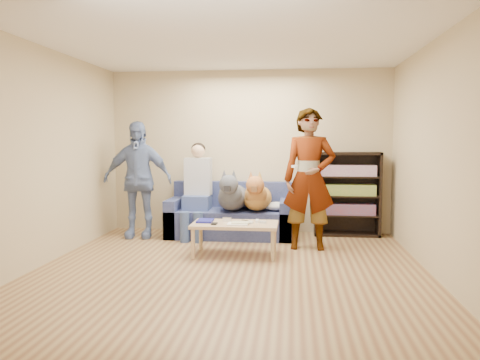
# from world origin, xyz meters

# --- Properties ---
(ground) EXTENTS (5.00, 5.00, 0.00)m
(ground) POSITION_xyz_m (0.00, 0.00, 0.00)
(ground) COLOR brown
(ground) RESTS_ON ground
(ceiling) EXTENTS (5.00, 5.00, 0.00)m
(ceiling) POSITION_xyz_m (0.00, 0.00, 2.60)
(ceiling) COLOR white
(ceiling) RESTS_ON ground
(wall_back) EXTENTS (4.50, 0.00, 4.50)m
(wall_back) POSITION_xyz_m (0.00, 2.50, 1.30)
(wall_back) COLOR tan
(wall_back) RESTS_ON ground
(wall_front) EXTENTS (4.50, 0.00, 4.50)m
(wall_front) POSITION_xyz_m (0.00, -2.50, 1.30)
(wall_front) COLOR tan
(wall_front) RESTS_ON ground
(wall_left) EXTENTS (0.00, 5.00, 5.00)m
(wall_left) POSITION_xyz_m (-2.25, 0.00, 1.30)
(wall_left) COLOR tan
(wall_left) RESTS_ON ground
(wall_right) EXTENTS (0.00, 5.00, 5.00)m
(wall_right) POSITION_xyz_m (2.25, 0.00, 1.30)
(wall_right) COLOR tan
(wall_right) RESTS_ON ground
(blanket) EXTENTS (0.37, 0.31, 0.13)m
(blanket) POSITION_xyz_m (0.46, 1.97, 0.49)
(blanket) COLOR silver
(blanket) RESTS_ON sofa
(person_standing_right) EXTENTS (0.70, 0.46, 1.92)m
(person_standing_right) POSITION_xyz_m (0.93, 1.36, 0.96)
(person_standing_right) COLOR gray
(person_standing_right) RESTS_ON ground
(person_standing_left) EXTENTS (1.07, 0.51, 1.77)m
(person_standing_left) POSITION_xyz_m (-1.65, 1.83, 0.89)
(person_standing_left) COLOR #728CB7
(person_standing_left) RESTS_ON ground
(held_controller) EXTENTS (0.09, 0.14, 0.03)m
(held_controller) POSITION_xyz_m (0.73, 1.16, 1.14)
(held_controller) COLOR white
(held_controller) RESTS_ON person_standing_right
(notebook_blue) EXTENTS (0.20, 0.26, 0.03)m
(notebook_blue) POSITION_xyz_m (-0.43, 0.93, 0.43)
(notebook_blue) COLOR navy
(notebook_blue) RESTS_ON coffee_table
(papers) EXTENTS (0.26, 0.20, 0.02)m
(papers) POSITION_xyz_m (0.02, 0.78, 0.43)
(papers) COLOR white
(papers) RESTS_ON coffee_table
(magazine) EXTENTS (0.22, 0.17, 0.01)m
(magazine) POSITION_xyz_m (0.05, 0.80, 0.44)
(magazine) COLOR #BCBA97
(magazine) RESTS_ON coffee_table
(camera_silver) EXTENTS (0.11, 0.06, 0.05)m
(camera_silver) POSITION_xyz_m (-0.15, 1.00, 0.45)
(camera_silver) COLOR silver
(camera_silver) RESTS_ON coffee_table
(controller_a) EXTENTS (0.04, 0.13, 0.03)m
(controller_a) POSITION_xyz_m (0.25, 0.98, 0.43)
(controller_a) COLOR white
(controller_a) RESTS_ON coffee_table
(controller_b) EXTENTS (0.09, 0.06, 0.03)m
(controller_b) POSITION_xyz_m (0.33, 0.90, 0.43)
(controller_b) COLOR silver
(controller_b) RESTS_ON coffee_table
(headphone_cup_a) EXTENTS (0.07, 0.07, 0.02)m
(headphone_cup_a) POSITION_xyz_m (0.17, 0.86, 0.43)
(headphone_cup_a) COLOR silver
(headphone_cup_a) RESTS_ON coffee_table
(headphone_cup_b) EXTENTS (0.07, 0.07, 0.02)m
(headphone_cup_b) POSITION_xyz_m (0.17, 0.94, 0.43)
(headphone_cup_b) COLOR white
(headphone_cup_b) RESTS_ON coffee_table
(pen_orange) EXTENTS (0.13, 0.06, 0.01)m
(pen_orange) POSITION_xyz_m (-0.05, 0.72, 0.42)
(pen_orange) COLOR orange
(pen_orange) RESTS_ON coffee_table
(pen_black) EXTENTS (0.13, 0.08, 0.01)m
(pen_black) POSITION_xyz_m (0.09, 1.06, 0.42)
(pen_black) COLOR black
(pen_black) RESTS_ON coffee_table
(wallet) EXTENTS (0.07, 0.12, 0.02)m
(wallet) POSITION_xyz_m (-0.28, 0.76, 0.43)
(wallet) COLOR black
(wallet) RESTS_ON coffee_table
(sofa) EXTENTS (1.90, 0.85, 0.82)m
(sofa) POSITION_xyz_m (-0.25, 2.10, 0.28)
(sofa) COLOR #515B93
(sofa) RESTS_ON ground
(person_seated) EXTENTS (0.40, 0.73, 1.47)m
(person_seated) POSITION_xyz_m (-0.75, 1.97, 0.77)
(person_seated) COLOR #404F8E
(person_seated) RESTS_ON sofa
(dog_gray) EXTENTS (0.45, 1.27, 0.65)m
(dog_gray) POSITION_xyz_m (-0.19, 1.87, 0.66)
(dog_gray) COLOR #4D4F58
(dog_gray) RESTS_ON sofa
(dog_tan) EXTENTS (0.43, 1.18, 0.63)m
(dog_tan) POSITION_xyz_m (0.18, 1.92, 0.65)
(dog_tan) COLOR #C0803A
(dog_tan) RESTS_ON sofa
(coffee_table) EXTENTS (1.10, 0.60, 0.42)m
(coffee_table) POSITION_xyz_m (-0.03, 0.88, 0.37)
(coffee_table) COLOR tan
(coffee_table) RESTS_ON ground
(bookshelf) EXTENTS (1.00, 0.34, 1.30)m
(bookshelf) POSITION_xyz_m (1.55, 2.33, 0.68)
(bookshelf) COLOR black
(bookshelf) RESTS_ON ground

